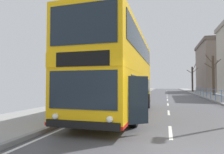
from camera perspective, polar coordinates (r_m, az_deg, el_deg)
name	(u,v)px	position (r m, az deg, el deg)	size (l,w,h in m)	color
double_decker_bus_main	(120,72)	(10.79, 2.45, 1.38)	(3.34, 10.39, 4.54)	#F4B20F
pedestrian_railing_far_kerb	(221,94)	(18.82, 30.18, -4.45)	(0.05, 28.90, 1.08)	#386BA8
bare_tree_far_00	(213,74)	(31.13, 28.25, 0.72)	(2.16, 1.56, 5.86)	#4C3D2D
bare_tree_far_01	(192,78)	(44.45, 23.13, -0.36)	(2.24, 1.73, 6.01)	#423328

